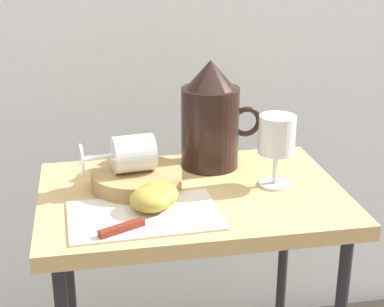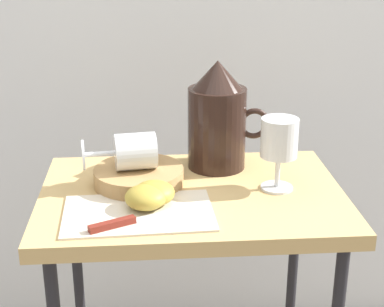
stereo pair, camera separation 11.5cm
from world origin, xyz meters
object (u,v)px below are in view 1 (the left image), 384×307
pitcher (210,124)px  wine_glass_tipped_near (131,154)px  apple_half_right (158,195)px  knife (140,223)px  basket_tray (137,179)px  apple_half_left (151,199)px  table (192,223)px  wine_glass_upright (277,139)px

pitcher → wine_glass_tipped_near: 0.20m
wine_glass_tipped_near → apple_half_right: (0.04, -0.10, -0.05)m
knife → basket_tray: bearing=86.3°
apple_half_left → knife: (-0.03, -0.06, -0.02)m
wine_glass_tipped_near → apple_half_left: (0.02, -0.12, -0.05)m
table → apple_half_right: 0.14m
wine_glass_upright → basket_tray: bearing=170.9°
wine_glass_tipped_near → apple_half_left: wine_glass_tipped_near is taller
apple_half_right → wine_glass_tipped_near: bearing=111.7°
pitcher → apple_half_right: pitcher is taller
apple_half_right → basket_tray: bearing=106.6°
table → wine_glass_tipped_near: wine_glass_tipped_near is taller
pitcher → wine_glass_tipped_near: bearing=-154.1°
basket_tray → knife: bearing=-93.7°
wine_glass_upright → table: bearing=179.0°
table → basket_tray: size_ratio=3.71×
basket_tray → pitcher: 0.20m
wine_glass_upright → apple_half_left: wine_glass_upright is taller
apple_half_right → table: bearing=37.4°
basket_tray → wine_glass_tipped_near: 0.06m
basket_tray → wine_glass_tipped_near: bearing=179.0°
apple_half_left → apple_half_right: size_ratio=1.00×
basket_tray → wine_glass_tipped_near: (-0.01, 0.00, 0.05)m
basket_tray → pitcher: (0.17, 0.09, 0.08)m
wine_glass_upright → apple_half_right: bearing=-167.5°
pitcher → wine_glass_upright: bearing=-50.9°
table → wine_glass_upright: wine_glass_upright is taller
pitcher → apple_half_right: 0.24m
wine_glass_upright → wine_glass_tipped_near: wine_glass_upright is taller
basket_tray → wine_glass_upright: size_ratio=1.24×
table → apple_half_left: size_ratio=8.67×
basket_tray → pitcher: pitcher is taller
wine_glass_upright → wine_glass_tipped_near: (-0.28, 0.04, -0.03)m
wine_glass_upright → pitcher: bearing=129.1°
knife → table: bearing=48.8°
apple_half_left → apple_half_right: same height
pitcher → wine_glass_tipped_near: (-0.18, -0.09, -0.02)m
table → wine_glass_tipped_near: (-0.11, 0.04, 0.14)m
basket_tray → wine_glass_upright: (0.27, -0.04, 0.08)m
basket_tray → wine_glass_upright: wine_glass_upright is taller
apple_half_right → pitcher: bearing=53.1°
apple_half_left → wine_glass_upright: bearing=15.6°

